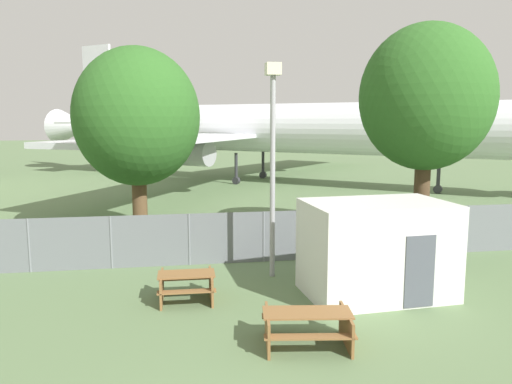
# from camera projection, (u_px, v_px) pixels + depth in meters

# --- Properties ---
(perimeter_fence) EXTENTS (56.07, 0.07, 1.76)m
(perimeter_fence) POSITION_uv_depth(u_px,v_px,m) (189.00, 239.00, 16.75)
(perimeter_fence) COLOR slate
(perimeter_fence) RESTS_ON ground
(airplane) EXTENTS (39.03, 33.25, 11.65)m
(airplane) POSITION_uv_depth(u_px,v_px,m) (266.00, 129.00, 38.65)
(airplane) COLOR silver
(airplane) RESTS_ON ground
(portable_cabin) EXTENTS (4.07, 2.80, 2.63)m
(portable_cabin) POSITION_uv_depth(u_px,v_px,m) (377.00, 249.00, 13.84)
(portable_cabin) COLOR silver
(portable_cabin) RESTS_ON ground
(picnic_bench_near_cabin) EXTENTS (2.09, 1.65, 0.76)m
(picnic_bench_near_cabin) POSITION_uv_depth(u_px,v_px,m) (307.00, 324.00, 10.81)
(picnic_bench_near_cabin) COLOR brown
(picnic_bench_near_cabin) RESTS_ON ground
(picnic_bench_open_grass) EXTENTS (1.55, 1.43, 0.76)m
(picnic_bench_open_grass) POSITION_uv_depth(u_px,v_px,m) (187.00, 284.00, 13.51)
(picnic_bench_open_grass) COLOR brown
(picnic_bench_open_grass) RESTS_ON ground
(tree_near_hangar) EXTENTS (4.92, 4.92, 7.69)m
(tree_near_hangar) POSITION_uv_depth(u_px,v_px,m) (137.00, 117.00, 19.50)
(tree_near_hangar) COLOR brown
(tree_near_hangar) RESTS_ON ground
(tree_left_of_cabin) EXTENTS (4.99, 4.99, 8.45)m
(tree_left_of_cabin) POSITION_uv_depth(u_px,v_px,m) (426.00, 98.00, 18.72)
(tree_left_of_cabin) COLOR #4C3823
(tree_left_of_cabin) RESTS_ON ground
(light_mast) EXTENTS (0.44, 0.44, 6.54)m
(light_mast) POSITION_uv_depth(u_px,v_px,m) (273.00, 146.00, 15.10)
(light_mast) COLOR #99999E
(light_mast) RESTS_ON ground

